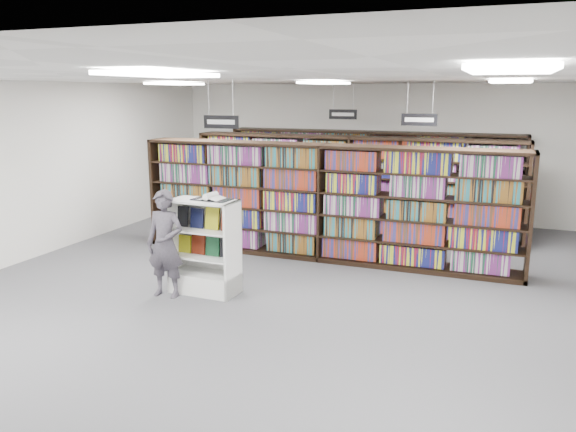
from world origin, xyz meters
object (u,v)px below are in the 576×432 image
(shopper, at_px, (165,244))
(open_book, at_px, (211,198))
(bookshelf_row_near, at_px, (323,202))
(endcap_display, at_px, (206,261))

(shopper, bearing_deg, open_book, 31.66)
(open_book, relative_size, shopper, 0.36)
(bookshelf_row_near, bearing_deg, shopper, -120.36)
(bookshelf_row_near, height_order, endcap_display, bookshelf_row_near)
(endcap_display, bearing_deg, open_book, 11.59)
(bookshelf_row_near, xyz_separation_m, endcap_display, (-1.13, -2.32, -0.57))
(endcap_display, height_order, shopper, shopper)
(open_book, xyz_separation_m, shopper, (-0.57, -0.40, -0.67))
(bookshelf_row_near, height_order, open_book, bookshelf_row_near)
(bookshelf_row_near, relative_size, open_book, 11.93)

